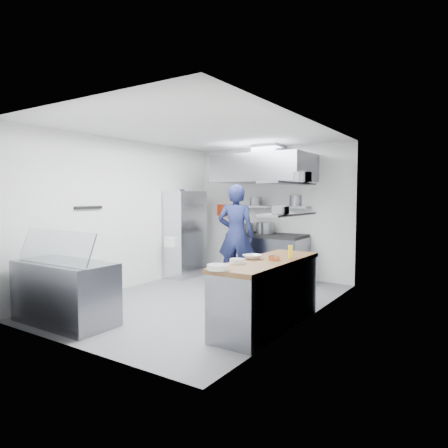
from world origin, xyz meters
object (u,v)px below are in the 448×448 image
Objects in this scene: chef at (236,235)px; wire_rack at (185,234)px; display_case at (65,293)px; gas_range at (267,258)px.

wire_rack is (-1.36, 0.12, -0.06)m from chef.
chef is 3.42m from display_case.
gas_range reaches higher than display_case.
wire_rack is 1.23× the size of display_case.
display_case is (-0.73, -3.29, -0.56)m from chef.
wire_rack is 3.51m from display_case.
chef is 1.32× the size of display_case.
gas_range is 1.83m from wire_rack.
wire_rack reaches higher than display_case.
chef is at bearing 77.48° from display_case.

